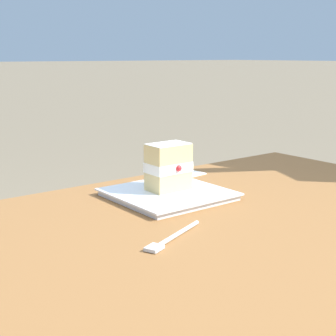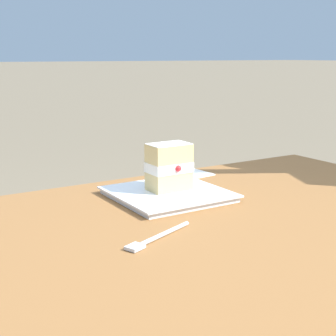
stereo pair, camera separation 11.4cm
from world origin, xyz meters
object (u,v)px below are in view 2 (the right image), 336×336
(cake_slice, at_px, (169,167))
(dessert_fork, at_px, (156,238))
(patio_table, at_px, (200,280))
(paper_napkin, at_px, (189,175))
(dessert_plate, at_px, (168,194))

(cake_slice, relative_size, dessert_fork, 0.66)
(patio_table, relative_size, paper_napkin, 11.67)
(patio_table, relative_size, dessert_fork, 8.61)
(cake_slice, height_order, paper_napkin, cake_slice)
(dessert_fork, bearing_deg, paper_napkin, -130.93)
(dessert_plate, distance_m, cake_slice, 0.06)
(patio_table, distance_m, paper_napkin, 0.48)
(patio_table, relative_size, cake_slice, 13.05)
(patio_table, height_order, paper_napkin, paper_napkin)
(cake_slice, bearing_deg, patio_table, 70.62)
(cake_slice, distance_m, dessert_fork, 0.29)
(dessert_plate, relative_size, paper_napkin, 2.03)
(dessert_fork, distance_m, paper_napkin, 0.50)
(paper_napkin, bearing_deg, cake_slice, 43.28)
(patio_table, distance_m, dessert_fork, 0.13)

